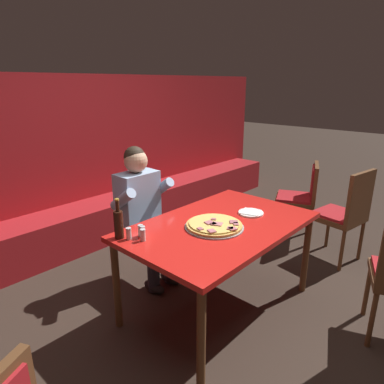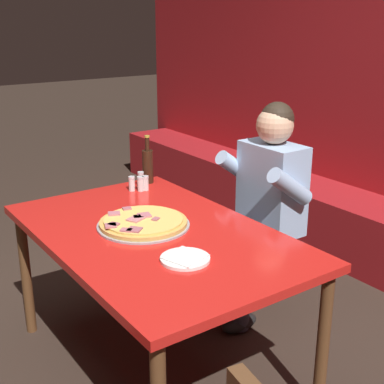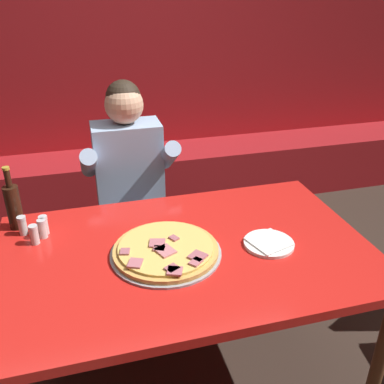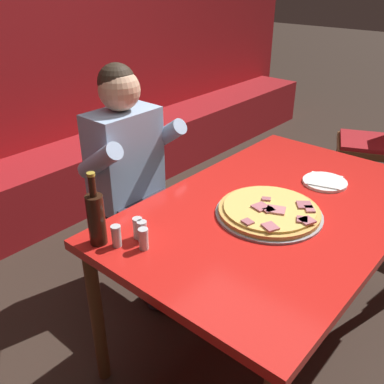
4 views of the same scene
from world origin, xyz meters
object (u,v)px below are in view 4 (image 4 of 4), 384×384
object	(u,v)px
shaker_black_pepper	(138,229)
shaker_oregano	(144,240)
pizza	(269,211)
dining_chair_near_left	(380,138)
beer_bottle	(96,217)
diner_seated_blue_shirt	(136,175)
main_dining_table	(275,220)
shaker_red_pepper_flakes	(142,232)
plate_white_paper	(325,182)
shaker_parmesan	(116,237)

from	to	relation	value
shaker_black_pepper	shaker_oregano	xyz separation A→B (m)	(-0.04, -0.07, 0.00)
pizza	dining_chair_near_left	size ratio (longest dim) A/B	0.49
shaker_black_pepper	dining_chair_near_left	distance (m)	2.29
beer_bottle	dining_chair_near_left	xyz separation A→B (m)	(2.40, -0.25, -0.32)
diner_seated_blue_shirt	shaker_black_pepper	bearing A→B (deg)	-131.76
dining_chair_near_left	shaker_black_pepper	bearing A→B (deg)	175.94
main_dining_table	shaker_red_pepper_flakes	bearing A→B (deg)	156.33
plate_white_paper	shaker_oregano	world-z (taller)	shaker_oregano
shaker_oregano	shaker_red_pepper_flakes	bearing A→B (deg)	51.99
pizza	main_dining_table	bearing A→B (deg)	9.08
plate_white_paper	shaker_black_pepper	world-z (taller)	shaker_black_pepper
shaker_black_pepper	pizza	bearing A→B (deg)	-31.64
shaker_parmesan	dining_chair_near_left	size ratio (longest dim) A/B	0.09
plate_white_paper	shaker_parmesan	world-z (taller)	shaker_parmesan
pizza	beer_bottle	world-z (taller)	beer_bottle
main_dining_table	dining_chair_near_left	distance (m)	1.72
shaker_red_pepper_flakes	diner_seated_blue_shirt	bearing A→B (deg)	49.58
shaker_red_pepper_flakes	main_dining_table	bearing A→B (deg)	-23.67
shaker_red_pepper_flakes	shaker_parmesan	bearing A→B (deg)	149.13
beer_bottle	shaker_black_pepper	size ratio (longest dim) A/B	3.40
dining_chair_near_left	diner_seated_blue_shirt	bearing A→B (deg)	160.24
beer_bottle	shaker_black_pepper	distance (m)	0.17
pizza	shaker_black_pepper	size ratio (longest dim) A/B	5.22
diner_seated_blue_shirt	main_dining_table	bearing A→B (deg)	-81.31
shaker_parmesan	beer_bottle	bearing A→B (deg)	114.33
shaker_parmesan	plate_white_paper	bearing A→B (deg)	-19.91
pizza	dining_chair_near_left	world-z (taller)	dining_chair_near_left
shaker_parmesan	diner_seated_blue_shirt	size ratio (longest dim) A/B	0.07
beer_bottle	pizza	bearing A→B (deg)	-32.66
shaker_parmesan	shaker_oregano	xyz separation A→B (m)	(0.05, -0.09, 0.00)
pizza	shaker_red_pepper_flakes	size ratio (longest dim) A/B	5.22
shaker_parmesan	dining_chair_near_left	world-z (taller)	dining_chair_near_left
pizza	shaker_red_pepper_flakes	xyz separation A→B (m)	(-0.48, 0.26, 0.02)
beer_bottle	shaker_red_pepper_flakes	xyz separation A→B (m)	(0.11, -0.12, -0.07)
pizza	shaker_parmesan	size ratio (longest dim) A/B	5.22
plate_white_paper	shaker_parmesan	size ratio (longest dim) A/B	2.44
shaker_oregano	diner_seated_blue_shirt	xyz separation A→B (m)	(0.48, 0.57, -0.09)
pizza	shaker_red_pepper_flakes	bearing A→B (deg)	151.32
pizza	plate_white_paper	distance (m)	0.43
plate_white_paper	shaker_black_pepper	bearing A→B (deg)	159.41
dining_chair_near_left	beer_bottle	bearing A→B (deg)	174.03
shaker_oregano	diner_seated_blue_shirt	distance (m)	0.75
shaker_black_pepper	shaker_parmesan	bearing A→B (deg)	167.31
pizza	beer_bottle	xyz separation A→B (m)	(-0.59, 0.38, 0.09)
dining_chair_near_left	pizza	bearing A→B (deg)	-175.84
main_dining_table	beer_bottle	world-z (taller)	beer_bottle
main_dining_table	shaker_red_pepper_flakes	xyz separation A→B (m)	(-0.57, 0.25, 0.11)
shaker_red_pepper_flakes	diner_seated_blue_shirt	distance (m)	0.70
beer_bottle	shaker_black_pepper	world-z (taller)	beer_bottle
plate_white_paper	shaker_parmesan	bearing A→B (deg)	160.09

